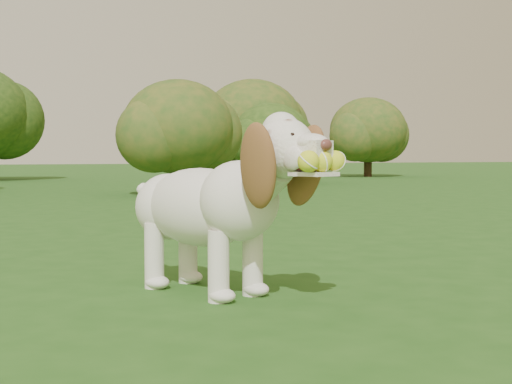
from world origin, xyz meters
name	(u,v)px	position (x,y,z in m)	size (l,w,h in m)	color
ground	(93,297)	(0.00, 0.00, 0.00)	(80.00, 80.00, 0.00)	#204D16
dog	(217,200)	(0.46, -0.14, 0.38)	(0.64, 1.05, 0.70)	white
shrub_c	(178,127)	(2.36, 6.73, 0.93)	(1.53, 1.53, 1.59)	#382314
shrub_d	(271,137)	(4.88, 9.21, 0.89)	(1.45, 1.45, 1.51)	#382314
shrub_f	(252,122)	(4.93, 10.24, 1.20)	(1.97, 1.97, 2.04)	#382314
shrub_h	(368,130)	(9.04, 12.57, 1.17)	(1.91, 1.91, 1.98)	#382314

